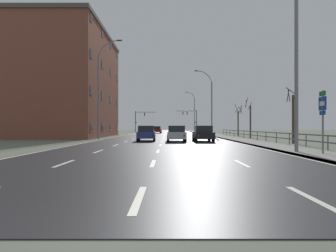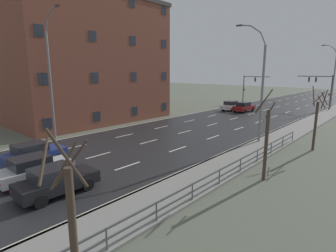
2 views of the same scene
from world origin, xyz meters
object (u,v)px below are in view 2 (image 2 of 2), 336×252
at_px(car_far_left, 34,169).
at_px(car_near_left, 244,107).
at_px(traffic_signal_left, 249,84).
at_px(street_lamp_midground, 260,86).
at_px(street_lamp_distant, 333,78).
at_px(street_lamp_left_bank, 51,79).
at_px(car_near_right, 231,106).
at_px(car_mid_centre, 33,154).
at_px(brick_building, 85,61).
at_px(car_distant, 56,180).
at_px(traffic_signal_right, 322,86).

xyz_separation_m(car_far_left, car_near_left, (-3.21, 33.43, 0.00)).
bearing_deg(traffic_signal_left, street_lamp_midground, -63.04).
relative_size(street_lamp_distant, street_lamp_left_bank, 0.91).
xyz_separation_m(street_lamp_distant, street_lamp_left_bank, (-14.86, -41.21, 0.47)).
relative_size(street_lamp_left_bank, car_near_right, 2.85).
distance_m(car_near_right, car_mid_centre, 32.46).
height_order(car_mid_centre, brick_building, brick_building).
bearing_deg(car_near_right, car_distant, -75.57).
height_order(car_far_left, brick_building, brick_building).
distance_m(car_mid_centre, brick_building, 19.35).
relative_size(street_lamp_distant, car_near_left, 2.56).
distance_m(traffic_signal_left, brick_building, 32.92).
xyz_separation_m(street_lamp_distant, traffic_signal_left, (-14.30, -1.42, -1.56)).
distance_m(street_lamp_left_bank, car_far_left, 11.54).
distance_m(car_mid_centre, car_near_left, 32.26).
bearing_deg(car_mid_centre, car_near_right, 92.00).
xyz_separation_m(car_mid_centre, car_distant, (5.64, -1.10, 0.00)).
bearing_deg(street_lamp_midground, street_lamp_distant, 89.90).
xyz_separation_m(street_lamp_midground, street_lamp_distant, (0.05, 29.43, 0.14)).
distance_m(car_near_right, brick_building, 23.60).
height_order(street_lamp_left_bank, traffic_signal_left, street_lamp_left_bank).
distance_m(street_lamp_midground, car_far_left, 18.84).
height_order(street_lamp_distant, car_near_right, street_lamp_distant).
height_order(car_near_right, car_distant, same).
bearing_deg(traffic_signal_left, car_near_right, -76.75).
bearing_deg(street_lamp_midground, car_mid_centre, -119.12).
xyz_separation_m(street_lamp_left_bank, car_near_right, (3.35, 27.97, -4.91)).
relative_size(traffic_signal_right, car_far_left, 1.40).
bearing_deg(car_distant, car_near_right, 103.39).
relative_size(street_lamp_midground, street_lamp_distant, 0.98).
height_order(traffic_signal_right, car_near_left, traffic_signal_right).
bearing_deg(car_distant, traffic_signal_right, 86.56).
xyz_separation_m(car_far_left, brick_building, (-16.13, 13.63, 6.88)).
height_order(street_lamp_midground, traffic_signal_left, street_lamp_midground).
distance_m(street_lamp_midground, street_lamp_left_bank, 18.93).
height_order(street_lamp_left_bank, car_near_right, street_lamp_left_bank).
relative_size(street_lamp_left_bank, car_distant, 2.86).
xyz_separation_m(street_lamp_distant, car_distant, (-3.42, -46.70, -4.44)).
xyz_separation_m(street_lamp_midground, traffic_signal_left, (-14.25, 28.01, -1.42)).
xyz_separation_m(traffic_signal_right, traffic_signal_left, (-13.38, 1.03, -0.31)).
relative_size(car_near_left, brick_building, 0.21).
bearing_deg(traffic_signal_right, brick_building, -124.69).
bearing_deg(car_near_left, car_mid_centre, -86.69).
height_order(traffic_signal_left, car_near_left, traffic_signal_left).
bearing_deg(car_far_left, street_lamp_midground, 71.25).
relative_size(street_lamp_distant, car_distant, 2.61).
distance_m(street_lamp_left_bank, car_near_left, 28.84).
distance_m(car_mid_centre, car_distant, 5.74).
distance_m(street_lamp_left_bank, traffic_signal_left, 39.84).
bearing_deg(traffic_signal_left, car_mid_centre, -83.23).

